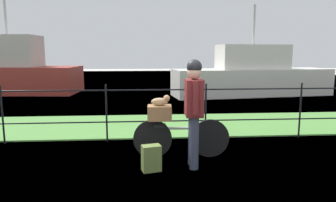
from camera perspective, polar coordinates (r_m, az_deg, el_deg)
name	(u,v)px	position (r m, az deg, el deg)	size (l,w,h in m)	color
ground_plane	(163,181)	(4.47, -1.00, -14.59)	(60.00, 60.00, 0.00)	beige
grass_strip	(155,125)	(7.65, -2.48, -4.43)	(27.00, 2.40, 0.03)	#569342
harbor_water	(149,88)	(15.58, -3.46, 2.37)	(30.00, 30.00, 0.00)	#60849E
iron_fence	(157,108)	(6.22, -2.11, -1.32)	(18.04, 0.04, 1.16)	black
bicycle_main	(180,137)	(5.32, 2.30, -6.73)	(1.64, 0.17, 0.66)	black
wooden_crate	(160,113)	(5.20, -1.57, -2.18)	(0.40, 0.30, 0.24)	olive
terrier_dog	(161,101)	(5.17, -1.30, 0.00)	(0.32, 0.15, 0.18)	tan
cyclist_person	(194,104)	(4.75, 4.79, -0.55)	(0.27, 0.54, 1.68)	#383D51
backpack_on_paving	(151,158)	(4.77, -3.09, -10.48)	(0.28, 0.18, 0.40)	olive
moored_boat_near	(10,72)	(15.37, -27.14, 4.74)	(6.06, 2.69, 4.12)	#9E3328
moored_boat_mid	(252,77)	(13.42, 15.20, 4.35)	(6.77, 2.49, 3.70)	silver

